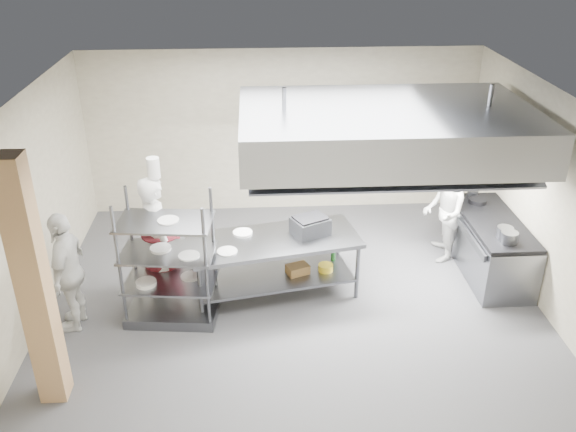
{
  "coord_description": "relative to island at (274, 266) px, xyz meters",
  "views": [
    {
      "loc": [
        -0.52,
        -7.51,
        5.08
      ],
      "look_at": [
        -0.06,
        0.2,
        1.2
      ],
      "focal_mm": 38.0,
      "sensor_mm": 36.0,
      "label": 1
    }
  ],
  "objects": [
    {
      "name": "floor",
      "position": [
        0.27,
        -0.08,
        -0.46
      ],
      "size": [
        7.0,
        7.0,
        0.0
      ],
      "primitive_type": "plane",
      "color": "#38383B",
      "rests_on": "ground"
    },
    {
      "name": "ceiling",
      "position": [
        0.27,
        -0.08,
        2.54
      ],
      "size": [
        7.0,
        7.0,
        0.0
      ],
      "primitive_type": "plane",
      "rotation": [
        3.14,
        0.0,
        0.0
      ],
      "color": "silver",
      "rests_on": "wall_back"
    },
    {
      "name": "wall_back",
      "position": [
        0.27,
        2.92,
        1.04
      ],
      "size": [
        7.0,
        0.0,
        7.0
      ],
      "primitive_type": "plane",
      "rotation": [
        1.57,
        0.0,
        0.0
      ],
      "color": "#A29880",
      "rests_on": "ground"
    },
    {
      "name": "wall_left",
      "position": [
        -3.23,
        -0.08,
        1.04
      ],
      "size": [
        0.0,
        6.0,
        6.0
      ],
      "primitive_type": "plane",
      "rotation": [
        1.57,
        0.0,
        1.57
      ],
      "color": "#A29880",
      "rests_on": "ground"
    },
    {
      "name": "wall_right",
      "position": [
        3.77,
        -0.08,
        1.04
      ],
      "size": [
        0.0,
        6.0,
        6.0
      ],
      "primitive_type": "plane",
      "rotation": [
        1.57,
        0.0,
        -1.57
      ],
      "color": "#A29880",
      "rests_on": "ground"
    },
    {
      "name": "column",
      "position": [
        -2.63,
        -1.98,
        1.04
      ],
      "size": [
        0.3,
        0.3,
        3.0
      ],
      "primitive_type": "cube",
      "color": "tan",
      "rests_on": "floor"
    },
    {
      "name": "exhaust_hood",
      "position": [
        1.57,
        0.32,
        1.94
      ],
      "size": [
        4.0,
        2.5,
        0.6
      ],
      "primitive_type": "cube",
      "color": "gray",
      "rests_on": "ceiling"
    },
    {
      "name": "hood_strip_a",
      "position": [
        0.67,
        0.32,
        1.62
      ],
      "size": [
        1.6,
        0.12,
        0.04
      ],
      "primitive_type": "cube",
      "color": "white",
      "rests_on": "exhaust_hood"
    },
    {
      "name": "hood_strip_b",
      "position": [
        2.47,
        0.32,
        1.62
      ],
      "size": [
        1.6,
        0.12,
        0.04
      ],
      "primitive_type": "cube",
      "color": "white",
      "rests_on": "exhaust_hood"
    },
    {
      "name": "wall_shelf",
      "position": [
        2.07,
        2.76,
        1.04
      ],
      "size": [
        1.5,
        0.28,
        0.04
      ],
      "primitive_type": "cube",
      "color": "gray",
      "rests_on": "wall_back"
    },
    {
      "name": "island",
      "position": [
        0.0,
        0.0,
        0.0
      ],
      "size": [
        2.57,
        1.47,
        0.91
      ],
      "primitive_type": null,
      "rotation": [
        0.0,
        0.0,
        0.2
      ],
      "color": "gray",
      "rests_on": "floor"
    },
    {
      "name": "island_worktop",
      "position": [
        0.0,
        0.0,
        0.42
      ],
      "size": [
        2.57,
        1.47,
        0.06
      ],
      "primitive_type": "cube",
      "rotation": [
        0.0,
        0.0,
        0.2
      ],
      "color": "gray",
      "rests_on": "island"
    },
    {
      "name": "island_undershelf",
      "position": [
        0.0,
        -0.0,
        -0.16
      ],
      "size": [
        2.36,
        1.33,
        0.04
      ],
      "primitive_type": "cube",
      "rotation": [
        0.0,
        0.0,
        0.2
      ],
      "color": "slate",
      "rests_on": "island"
    },
    {
      "name": "pass_rack",
      "position": [
        -1.43,
        -0.51,
        0.47
      ],
      "size": [
        1.3,
        0.84,
        1.84
      ],
      "primitive_type": null,
      "rotation": [
        0.0,
        0.0,
        -0.1
      ],
      "color": "slate",
      "rests_on": "floor"
    },
    {
      "name": "cooking_range",
      "position": [
        3.35,
        0.42,
        -0.04
      ],
      "size": [
        0.8,
        2.0,
        0.84
      ],
      "primitive_type": "cube",
      "color": "gray",
      "rests_on": "floor"
    },
    {
      "name": "range_top",
      "position": [
        3.35,
        0.42,
        0.41
      ],
      "size": [
        0.78,
        1.96,
        0.06
      ],
      "primitive_type": "cube",
      "color": "black",
      "rests_on": "cooking_range"
    },
    {
      "name": "chef_head",
      "position": [
        -1.63,
        -0.0,
        0.5
      ],
      "size": [
        0.69,
        0.82,
        1.91
      ],
      "primitive_type": "imported",
      "rotation": [
        0.0,
        0.0,
        1.97
      ],
      "color": "silver",
      "rests_on": "floor"
    },
    {
      "name": "chef_line",
      "position": [
        2.72,
        0.89,
        0.36
      ],
      "size": [
        0.76,
        0.9,
        1.63
      ],
      "primitive_type": "imported",
      "rotation": [
        0.0,
        0.0,
        -1.77
      ],
      "color": "silver",
      "rests_on": "floor"
    },
    {
      "name": "chef_plating",
      "position": [
        -2.73,
        -0.61,
        0.39
      ],
      "size": [
        0.46,
        1.01,
        1.7
      ],
      "primitive_type": "imported",
      "rotation": [
        0.0,
        0.0,
        -1.62
      ],
      "color": "silver",
      "rests_on": "floor"
    },
    {
      "name": "griddle",
      "position": [
        0.53,
        0.13,
        0.58
      ],
      "size": [
        0.61,
        0.56,
        0.24
      ],
      "primitive_type": "cube",
      "rotation": [
        0.0,
        0.0,
        0.46
      ],
      "color": "slate",
      "rests_on": "island_worktop"
    },
    {
      "name": "wicker_basket",
      "position": [
        0.34,
        0.0,
        -0.07
      ],
      "size": [
        0.37,
        0.32,
        0.14
      ],
      "primitive_type": "cube",
      "rotation": [
        0.0,
        0.0,
        0.39
      ],
      "color": "brown",
      "rests_on": "island_undershelf"
    },
    {
      "name": "stockpot",
      "position": [
        3.29,
        -0.13,
        0.52
      ],
      "size": [
        0.23,
        0.23,
        0.16
      ],
      "primitive_type": "cylinder",
      "color": "gray",
      "rests_on": "range_top"
    },
    {
      "name": "plate_stack",
      "position": [
        -1.43,
        -0.51,
        0.13
      ],
      "size": [
        0.28,
        0.28,
        0.05
      ],
      "primitive_type": "cylinder",
      "color": "white",
      "rests_on": "pass_rack"
    }
  ]
}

